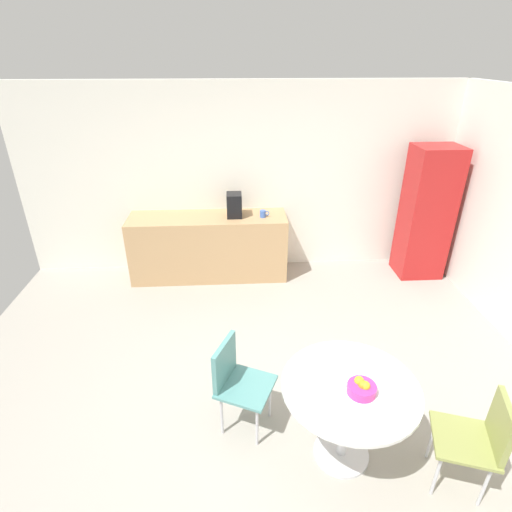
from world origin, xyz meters
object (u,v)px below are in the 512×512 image
(mug_white, at_px, (263,214))
(chair_teal, at_px, (235,376))
(chair_olive, at_px, (482,435))
(locker_cabinet, at_px, (426,213))
(coffee_maker, at_px, (234,205))
(round_table, at_px, (348,401))
(fruit_bowl, at_px, (362,388))

(mug_white, bearing_deg, chair_teal, -99.33)
(chair_olive, bearing_deg, locker_cabinet, 73.38)
(locker_cabinet, bearing_deg, coffee_maker, 177.83)
(locker_cabinet, height_order, round_table, locker_cabinet)
(mug_white, bearing_deg, chair_olive, -68.36)
(round_table, bearing_deg, fruit_bowl, -52.09)
(round_table, distance_m, mug_white, 3.01)
(round_table, relative_size, chair_olive, 1.22)
(locker_cabinet, distance_m, coffee_maker, 2.64)
(chair_olive, bearing_deg, coffee_maker, 116.89)
(round_table, distance_m, fruit_bowl, 0.22)
(chair_olive, distance_m, fruit_bowl, 0.89)
(locker_cabinet, height_order, fruit_bowl, locker_cabinet)
(locker_cabinet, bearing_deg, fruit_bowl, -120.75)
(coffee_maker, bearing_deg, mug_white, -7.89)
(chair_olive, bearing_deg, mug_white, 111.64)
(mug_white, xyz_separation_m, coffee_maker, (-0.39, 0.05, 0.11))
(chair_olive, relative_size, mug_white, 6.43)
(chair_teal, distance_m, chair_olive, 1.84)
(mug_white, height_order, coffee_maker, coffee_maker)
(coffee_maker, bearing_deg, chair_olive, -63.11)
(chair_olive, relative_size, fruit_bowl, 4.06)
(fruit_bowl, bearing_deg, coffee_maker, 105.53)
(locker_cabinet, relative_size, chair_teal, 2.21)
(chair_teal, distance_m, coffee_maker, 2.69)
(locker_cabinet, xyz_separation_m, fruit_bowl, (-1.78, -2.99, -0.12))
(chair_olive, bearing_deg, round_table, 161.58)
(chair_teal, xyz_separation_m, chair_olive, (1.71, -0.67, 0.00))
(fruit_bowl, height_order, mug_white, mug_white)
(locker_cabinet, relative_size, round_table, 1.82)
(chair_olive, xyz_separation_m, coffee_maker, (-1.68, 3.31, 0.54))
(chair_teal, distance_m, mug_white, 2.65)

